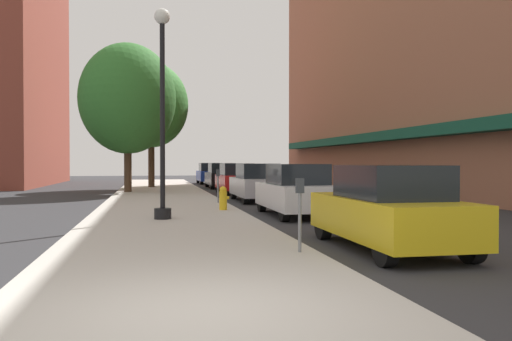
{
  "coord_description": "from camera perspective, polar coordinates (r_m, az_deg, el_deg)",
  "views": [
    {
      "loc": [
        -0.53,
        -5.66,
        1.72
      ],
      "look_at": [
        4.48,
        19.71,
        1.31
      ],
      "focal_mm": 37.19,
      "sensor_mm": 36.0,
      "label": 1
    }
  ],
  "objects": [
    {
      "name": "car_white",
      "position": [
        16.98,
        4.33,
        -2.17
      ],
      "size": [
        1.8,
        4.3,
        1.66
      ],
      "rotation": [
        0.0,
        0.0,
        -0.03
      ],
      "color": "black",
      "rests_on": "ground"
    },
    {
      "name": "building_right_brick",
      "position": [
        32.67,
        18.19,
        14.7
      ],
      "size": [
        6.8,
        40.0,
        19.11
      ],
      "color": "#9E6047",
      "rests_on": "ground"
    },
    {
      "name": "tree_mid",
      "position": [
        29.57,
        -13.64,
        7.51
      ],
      "size": [
        5.17,
        5.17,
        8.0
      ],
      "color": "#422D1E",
      "rests_on": "sidewalk_slab"
    },
    {
      "name": "ground_plane",
      "position": [
        24.15,
        -0.33,
        -3.18
      ],
      "size": [
        90.0,
        90.0,
        0.0
      ],
      "primitive_type": "plane",
      "color": "#2D2D30"
    },
    {
      "name": "fire_hydrant",
      "position": [
        17.8,
        -3.55,
        -2.96
      ],
      "size": [
        0.33,
        0.26,
        0.79
      ],
      "color": "gold",
      "rests_on": "sidewalk_slab"
    },
    {
      "name": "tree_near",
      "position": [
        34.95,
        -11.21,
        6.89
      ],
      "size": [
        4.74,
        4.74,
        8.0
      ],
      "color": "#422D1E",
      "rests_on": "sidewalk_slab"
    },
    {
      "name": "car_red",
      "position": [
        28.91,
        -2.15,
        -0.9
      ],
      "size": [
        1.8,
        4.3,
        1.66
      ],
      "rotation": [
        0.0,
        0.0,
        0.03
      ],
      "color": "black",
      "rests_on": "ground"
    },
    {
      "name": "car_yellow",
      "position": [
        10.67,
        14.03,
        -4.01
      ],
      "size": [
        1.8,
        4.3,
        1.66
      ],
      "rotation": [
        0.0,
        0.0,
        -0.02
      ],
      "color": "black",
      "rests_on": "ground"
    },
    {
      "name": "sidewalk_slab",
      "position": [
        24.72,
        -9.93,
        -2.96
      ],
      "size": [
        4.8,
        50.0,
        0.12
      ],
      "primitive_type": "cube",
      "color": "#B7B2A8",
      "rests_on": "ground"
    },
    {
      "name": "car_black",
      "position": [
        35.05,
        -3.74,
        -0.59
      ],
      "size": [
        1.8,
        4.3,
        1.66
      ],
      "rotation": [
        0.0,
        0.0,
        0.04
      ],
      "color": "black",
      "rests_on": "ground"
    },
    {
      "name": "building_far_background",
      "position": [
        44.7,
        -25.05,
        11.47
      ],
      "size": [
        6.8,
        18.0,
        20.0
      ],
      "color": "brown",
      "rests_on": "ground"
    },
    {
      "name": "car_blue",
      "position": [
        42.24,
        -5.01,
        -0.34
      ],
      "size": [
        1.8,
        4.3,
        1.66
      ],
      "rotation": [
        0.0,
        0.0,
        0.02
      ],
      "color": "black",
      "rests_on": "ground"
    },
    {
      "name": "parking_meter_far",
      "position": [
        9.44,
        4.74,
        -3.77
      ],
      "size": [
        0.14,
        0.09,
        1.31
      ],
      "color": "slate",
      "rests_on": "sidewalk_slab"
    },
    {
      "name": "car_silver",
      "position": [
        23.22,
        0.09,
        -1.34
      ],
      "size": [
        1.8,
        4.3,
        1.66
      ],
      "rotation": [
        0.0,
        0.0,
        -0.02
      ],
      "color": "black",
      "rests_on": "ground"
    },
    {
      "name": "parking_meter_near",
      "position": [
        21.01,
        -4.11,
        -1.2
      ],
      "size": [
        0.14,
        0.09,
        1.31
      ],
      "color": "slate",
      "rests_on": "sidewalk_slab"
    },
    {
      "name": "lamppost",
      "position": [
        15.18,
        -10.03,
        6.5
      ],
      "size": [
        0.48,
        0.48,
        5.9
      ],
      "color": "black",
      "rests_on": "sidewalk_slab"
    }
  ]
}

